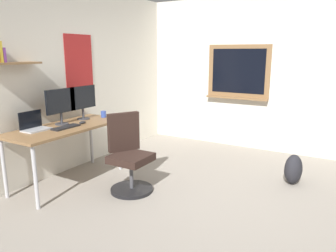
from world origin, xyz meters
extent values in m
plane|color=gray|center=(0.00, 0.00, 0.00)|extent=(5.20, 5.20, 0.00)
cube|color=silver|center=(0.00, 2.45, 1.30)|extent=(5.00, 0.10, 2.60)
cube|color=olive|center=(-0.84, 2.30, 1.55)|extent=(0.68, 0.20, 0.02)
cube|color=#A51E1E|center=(0.29, 2.39, 1.55)|extent=(0.52, 0.01, 0.74)
cube|color=#7A3D99|center=(-0.93, 2.33, 1.64)|extent=(0.03, 0.14, 0.16)
cube|color=silver|center=(2.45, 0.00, 1.30)|extent=(0.10, 5.00, 2.60)
cube|color=olive|center=(2.38, 0.72, 1.35)|extent=(0.04, 1.10, 0.90)
cube|color=black|center=(2.37, 0.72, 1.35)|extent=(0.01, 0.94, 0.76)
cube|color=olive|center=(2.34, 0.72, 0.89)|extent=(0.12, 1.10, 0.03)
cube|color=olive|center=(-0.35, 2.03, 0.74)|extent=(1.54, 0.67, 0.03)
cylinder|color=#B7B7BC|center=(-1.07, 1.76, 0.36)|extent=(0.04, 0.04, 0.73)
cylinder|color=#B7B7BC|center=(0.36, 1.76, 0.36)|extent=(0.04, 0.04, 0.73)
cylinder|color=#B7B7BC|center=(-1.07, 2.31, 0.36)|extent=(0.04, 0.04, 0.73)
cylinder|color=#B7B7BC|center=(0.36, 2.31, 0.36)|extent=(0.04, 0.04, 0.73)
cylinder|color=black|center=(-0.17, 1.15, 0.02)|extent=(0.52, 0.52, 0.04)
cylinder|color=#4C4C51|center=(-0.17, 1.15, 0.21)|extent=(0.05, 0.05, 0.34)
cube|color=black|center=(-0.17, 1.15, 0.42)|extent=(0.44, 0.44, 0.09)
cube|color=black|center=(-0.08, 1.33, 0.71)|extent=(0.38, 0.25, 0.48)
cube|color=#ADAFB5|center=(-0.70, 2.15, 0.77)|extent=(0.31, 0.21, 0.02)
cube|color=black|center=(-0.70, 2.25, 0.88)|extent=(0.31, 0.01, 0.21)
cylinder|color=#38383D|center=(-0.32, 2.15, 0.76)|extent=(0.17, 0.17, 0.01)
cylinder|color=#38383D|center=(-0.32, 2.15, 0.84)|extent=(0.03, 0.03, 0.14)
cube|color=black|center=(-0.32, 2.14, 1.07)|extent=(0.46, 0.02, 0.31)
cylinder|color=#38383D|center=(0.07, 2.15, 0.76)|extent=(0.17, 0.17, 0.01)
cylinder|color=#38383D|center=(0.07, 2.15, 0.84)|extent=(0.03, 0.03, 0.14)
cube|color=black|center=(0.07, 2.14, 1.07)|extent=(0.46, 0.02, 0.31)
cube|color=black|center=(-0.43, 1.95, 0.77)|extent=(0.37, 0.13, 0.02)
ellipsoid|color=#262628|center=(-0.15, 1.95, 0.77)|extent=(0.10, 0.06, 0.03)
cylinder|color=#334CA5|center=(0.32, 2.00, 0.80)|extent=(0.08, 0.08, 0.09)
ellipsoid|color=#232328|center=(1.08, -0.51, 0.19)|extent=(0.32, 0.22, 0.39)
camera|label=1|loc=(-3.13, -1.11, 1.68)|focal=34.45mm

